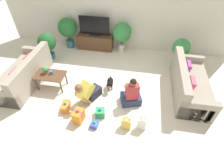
{
  "coord_description": "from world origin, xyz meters",
  "views": [
    {
      "loc": [
        0.89,
        -3.44,
        3.65
      ],
      "look_at": [
        0.29,
        -0.05,
        0.45
      ],
      "focal_mm": 28.0,
      "sensor_mm": 36.0,
      "label": 1
    }
  ],
  "objects_px": {
    "dog": "(110,83)",
    "person_kneeling": "(87,91)",
    "tv_console": "(95,42)",
    "mug": "(51,72)",
    "gift_box_b": "(100,113)",
    "gift_bag_a": "(142,124)",
    "tv": "(94,27)",
    "tabletop_plant": "(45,70)",
    "potted_plant_back_left": "(68,29)",
    "sofa_right": "(189,84)",
    "sofa_left": "(24,74)",
    "person_sitting": "(131,95)",
    "gift_box_a": "(66,106)",
    "gift_box_d": "(94,124)",
    "potted_plant_corner_left": "(47,43)",
    "potted_plant_corner_right": "(181,48)",
    "gift_box_c": "(79,116)",
    "potted_plant_back_right": "(122,33)",
    "coffee_table": "(50,76)",
    "gift_bag_b": "(126,124)"
  },
  "relations": [
    {
      "from": "gift_bag_a",
      "to": "tabletop_plant",
      "type": "distance_m",
      "value": 3.04
    },
    {
      "from": "person_sitting",
      "to": "gift_box_c",
      "type": "distance_m",
      "value": 1.46
    },
    {
      "from": "person_kneeling",
      "to": "gift_box_b",
      "type": "height_order",
      "value": "person_kneeling"
    },
    {
      "from": "person_kneeling",
      "to": "tabletop_plant",
      "type": "xyz_separation_m",
      "value": [
        -1.33,
        0.41,
        0.24
      ]
    },
    {
      "from": "sofa_right",
      "to": "tabletop_plant",
      "type": "distance_m",
      "value": 4.08
    },
    {
      "from": "sofa_right",
      "to": "tabletop_plant",
      "type": "height_order",
      "value": "sofa_right"
    },
    {
      "from": "coffee_table",
      "to": "potted_plant_back_right",
      "type": "height_order",
      "value": "potted_plant_back_right"
    },
    {
      "from": "sofa_left",
      "to": "mug",
      "type": "distance_m",
      "value": 0.93
    },
    {
      "from": "sofa_left",
      "to": "person_sitting",
      "type": "bearing_deg",
      "value": 85.32
    },
    {
      "from": "gift_box_c",
      "to": "gift_bag_a",
      "type": "relative_size",
      "value": 1.08
    },
    {
      "from": "potted_plant_corner_right",
      "to": "dog",
      "type": "relative_size",
      "value": 1.74
    },
    {
      "from": "tv_console",
      "to": "person_sitting",
      "type": "bearing_deg",
      "value": -57.67
    },
    {
      "from": "dog",
      "to": "tabletop_plant",
      "type": "bearing_deg",
      "value": 179.33
    },
    {
      "from": "tv_console",
      "to": "mug",
      "type": "height_order",
      "value": "tv_console"
    },
    {
      "from": "coffee_table",
      "to": "gift_box_b",
      "type": "height_order",
      "value": "coffee_table"
    },
    {
      "from": "person_kneeling",
      "to": "gift_box_b",
      "type": "distance_m",
      "value": 0.67
    },
    {
      "from": "sofa_left",
      "to": "gift_box_c",
      "type": "xyz_separation_m",
      "value": [
        2.03,
        -1.08,
        -0.14
      ]
    },
    {
      "from": "tv_console",
      "to": "potted_plant_back_left",
      "type": "height_order",
      "value": "potted_plant_back_left"
    },
    {
      "from": "potted_plant_corner_right",
      "to": "gift_box_b",
      "type": "height_order",
      "value": "potted_plant_corner_right"
    },
    {
      "from": "gift_box_a",
      "to": "gift_box_d",
      "type": "xyz_separation_m",
      "value": [
        0.87,
        -0.39,
        -0.03
      ]
    },
    {
      "from": "potted_plant_corner_right",
      "to": "tabletop_plant",
      "type": "height_order",
      "value": "potted_plant_corner_right"
    },
    {
      "from": "person_sitting",
      "to": "gift_bag_a",
      "type": "distance_m",
      "value": 0.85
    },
    {
      "from": "tabletop_plant",
      "to": "potted_plant_corner_right",
      "type": "bearing_deg",
      "value": 24.85
    },
    {
      "from": "tv_console",
      "to": "gift_bag_a",
      "type": "distance_m",
      "value": 3.87
    },
    {
      "from": "gift_box_b",
      "to": "potted_plant_back_left",
      "type": "bearing_deg",
      "value": 121.8
    },
    {
      "from": "coffee_table",
      "to": "gift_bag_a",
      "type": "height_order",
      "value": "coffee_table"
    },
    {
      "from": "sofa_right",
      "to": "gift_box_b",
      "type": "xyz_separation_m",
      "value": [
        -2.28,
        -1.27,
        -0.2
      ]
    },
    {
      "from": "person_sitting",
      "to": "gift_box_c",
      "type": "bearing_deg",
      "value": 16.22
    },
    {
      "from": "person_sitting",
      "to": "gift_box_b",
      "type": "bearing_deg",
      "value": 20.64
    },
    {
      "from": "sofa_right",
      "to": "coffee_table",
      "type": "bearing_deg",
      "value": 96.82
    },
    {
      "from": "coffee_table",
      "to": "tabletop_plant",
      "type": "xyz_separation_m",
      "value": [
        -0.13,
        0.05,
        0.18
      ]
    },
    {
      "from": "sofa_right",
      "to": "gift_box_b",
      "type": "bearing_deg",
      "value": 119.09
    },
    {
      "from": "gift_bag_a",
      "to": "tabletop_plant",
      "type": "bearing_deg",
      "value": 159.59
    },
    {
      "from": "gift_bag_b",
      "to": "gift_box_d",
      "type": "bearing_deg",
      "value": -172.75
    },
    {
      "from": "tv",
      "to": "gift_bag_a",
      "type": "bearing_deg",
      "value": -59.64
    },
    {
      "from": "dog",
      "to": "person_kneeling",
      "type": "bearing_deg",
      "value": -137.32
    },
    {
      "from": "potted_plant_corner_left",
      "to": "potted_plant_back_right",
      "type": "height_order",
      "value": "potted_plant_back_right"
    },
    {
      "from": "potted_plant_corner_left",
      "to": "tabletop_plant",
      "type": "bearing_deg",
      "value": -66.66
    },
    {
      "from": "coffee_table",
      "to": "sofa_right",
      "type": "bearing_deg",
      "value": 6.82
    },
    {
      "from": "person_sitting",
      "to": "gift_box_a",
      "type": "height_order",
      "value": "person_sitting"
    },
    {
      "from": "potted_plant_corner_right",
      "to": "gift_box_a",
      "type": "relative_size",
      "value": 2.57
    },
    {
      "from": "sofa_left",
      "to": "mug",
      "type": "height_order",
      "value": "sofa_left"
    },
    {
      "from": "tabletop_plant",
      "to": "person_kneeling",
      "type": "bearing_deg",
      "value": -17.02
    },
    {
      "from": "potted_plant_back_right",
      "to": "tv",
      "type": "bearing_deg",
      "value": 177.18
    },
    {
      "from": "gift_bag_a",
      "to": "tv",
      "type": "bearing_deg",
      "value": 120.36
    },
    {
      "from": "potted_plant_corner_left",
      "to": "dog",
      "type": "relative_size",
      "value": 1.75
    },
    {
      "from": "dog",
      "to": "gift_bag_b",
      "type": "xyz_separation_m",
      "value": [
        0.62,
        -1.26,
        -0.08
      ]
    },
    {
      "from": "dog",
      "to": "gift_bag_a",
      "type": "distance_m",
      "value": 1.57
    },
    {
      "from": "potted_plant_back_left",
      "to": "gift_box_b",
      "type": "xyz_separation_m",
      "value": [
        1.92,
        -3.09,
        -0.64
      ]
    },
    {
      "from": "potted_plant_corner_left",
      "to": "gift_box_c",
      "type": "height_order",
      "value": "potted_plant_corner_left"
    }
  ]
}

